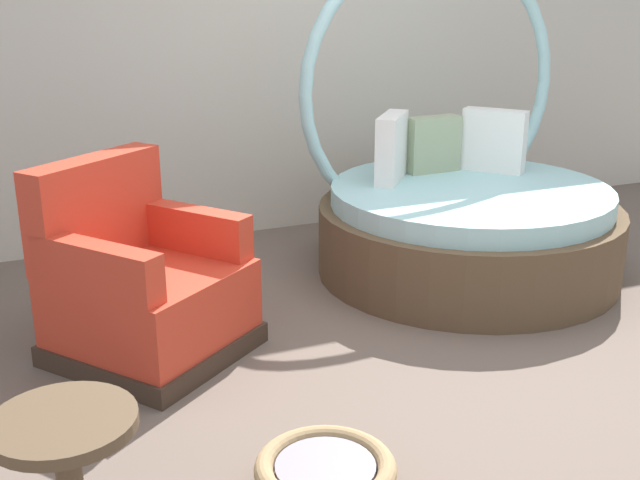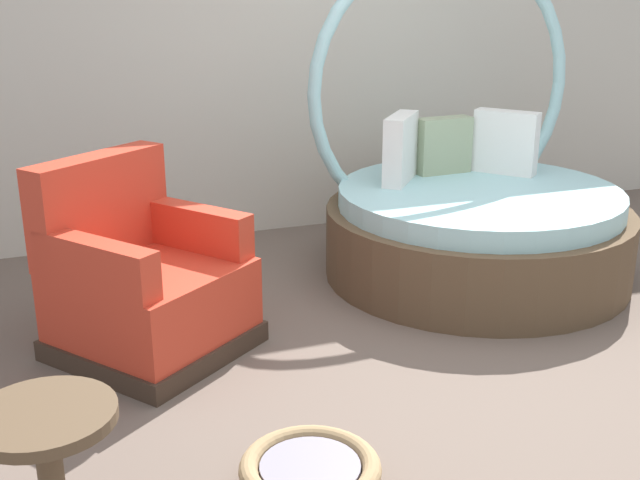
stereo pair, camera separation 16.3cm
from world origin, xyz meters
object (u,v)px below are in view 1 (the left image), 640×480
object	(u,v)px
round_daybed	(462,210)
side_table	(66,445)
pet_basket	(325,474)
red_armchair	(142,288)

from	to	relation	value
round_daybed	side_table	size ratio (longest dim) A/B	3.80
round_daybed	pet_basket	world-z (taller)	round_daybed
round_daybed	red_armchair	xyz separation A→B (m)	(-2.04, -0.40, -0.05)
round_daybed	red_armchair	bearing A→B (deg)	-169.02
side_table	round_daybed	bearing A→B (deg)	35.37
round_daybed	red_armchair	world-z (taller)	round_daybed
round_daybed	red_armchair	distance (m)	2.08
red_armchair	round_daybed	bearing A→B (deg)	10.98
round_daybed	side_table	world-z (taller)	round_daybed
pet_basket	round_daybed	bearing A→B (deg)	46.62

